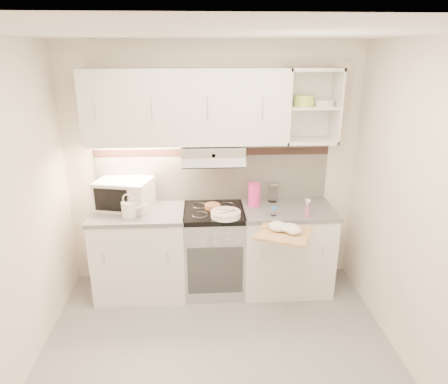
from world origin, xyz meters
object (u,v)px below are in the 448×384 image
at_px(pink_pitcher, 254,195).
at_px(glass_jar, 273,192).
at_px(microwave, 125,194).
at_px(plate_stack, 226,214).
at_px(spray_bottle, 307,209).
at_px(electric_range, 214,250).
at_px(watering_can, 130,208).
at_px(cutting_board, 284,233).

relative_size(pink_pitcher, glass_jar, 1.14).
bearing_deg(microwave, plate_stack, -3.37).
bearing_deg(spray_bottle, glass_jar, 112.50).
distance_m(electric_range, plate_stack, 0.52).
distance_m(watering_can, plate_stack, 0.92).
relative_size(pink_pitcher, cutting_board, 0.53).
distance_m(watering_can, cutting_board, 1.47).
height_order(glass_jar, cutting_board, glass_jar).
xyz_separation_m(plate_stack, spray_bottle, (0.77, -0.04, 0.05)).
distance_m(microwave, pink_pitcher, 1.30).
relative_size(plate_stack, pink_pitcher, 1.21).
relative_size(watering_can, glass_jar, 1.28).
bearing_deg(glass_jar, cutting_board, -91.86).
bearing_deg(glass_jar, electric_range, -162.24).
bearing_deg(microwave, cutting_board, -9.95).
bearing_deg(spray_bottle, cutting_board, -141.50).
relative_size(microwave, glass_jar, 2.86).
distance_m(electric_range, pink_pitcher, 0.71).
height_order(microwave, spray_bottle, microwave).
height_order(plate_stack, pink_pitcher, pink_pitcher).
height_order(glass_jar, spray_bottle, glass_jar).
xyz_separation_m(spray_bottle, cutting_board, (-0.28, -0.30, -0.10)).
bearing_deg(watering_can, microwave, 127.30).
relative_size(glass_jar, spray_bottle, 1.08).
bearing_deg(microwave, watering_can, -57.22).
height_order(watering_can, cutting_board, watering_can).
height_order(watering_can, plate_stack, watering_can).
distance_m(plate_stack, pink_pitcher, 0.42).
relative_size(electric_range, watering_can, 3.41).
distance_m(microwave, cutting_board, 1.63).
xyz_separation_m(electric_range, glass_jar, (0.62, 0.20, 0.55)).
relative_size(microwave, watering_can, 2.24).
xyz_separation_m(plate_stack, pink_pitcher, (0.31, 0.27, 0.09)).
xyz_separation_m(watering_can, cutting_board, (1.41, -0.40, -0.11)).
xyz_separation_m(microwave, cutting_board, (1.49, -0.64, -0.17)).
bearing_deg(spray_bottle, microwave, 160.55).
relative_size(microwave, cutting_board, 1.31).
relative_size(pink_pitcher, spray_bottle, 1.23).
xyz_separation_m(electric_range, plate_stack, (0.11, -0.18, 0.48)).
relative_size(plate_stack, cutting_board, 0.64).
xyz_separation_m(electric_range, microwave, (-0.89, 0.12, 0.60)).
height_order(microwave, glass_jar, microwave).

